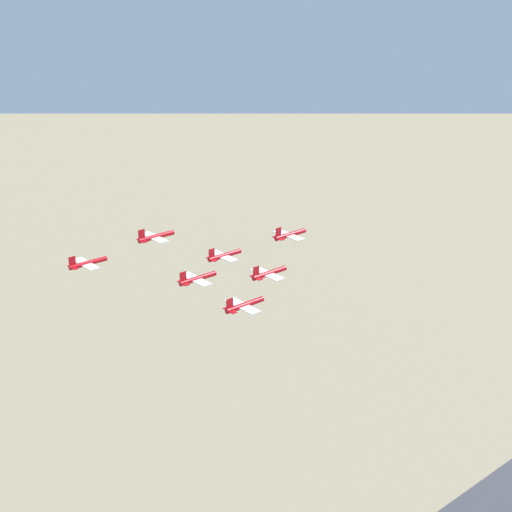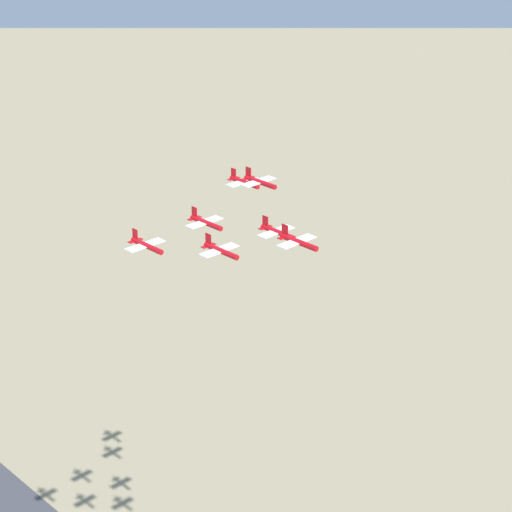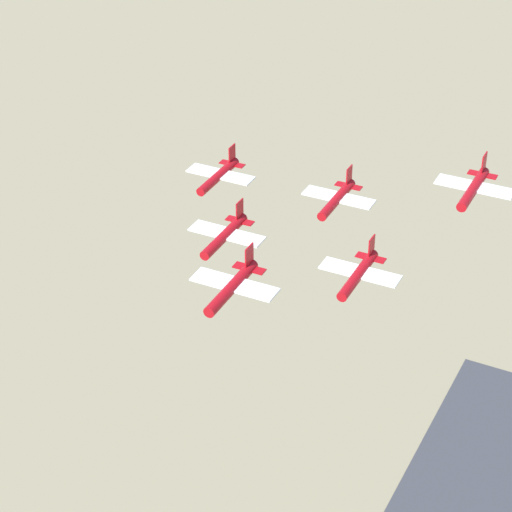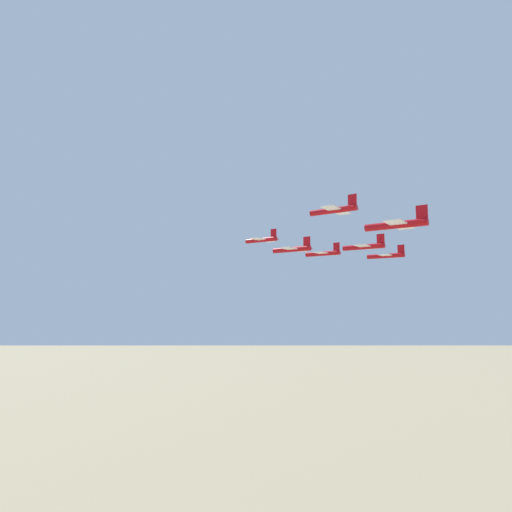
{
  "view_description": "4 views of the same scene",
  "coord_description": "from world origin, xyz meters",
  "px_view_note": "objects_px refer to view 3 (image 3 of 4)",
  "views": [
    {
      "loc": [
        -84.21,
        -109.44,
        177.38
      ],
      "look_at": [
        19.63,
        -23.49,
        124.7
      ],
      "focal_mm": 50.0,
      "sensor_mm": 36.0,
      "label": 1
    },
    {
      "loc": [
        106.78,
        -154.35,
        192.78
      ],
      "look_at": [
        19.14,
        -33.52,
        127.17
      ],
      "focal_mm": 70.0,
      "sensor_mm": 36.0,
      "label": 2
    },
    {
      "loc": [
        88.63,
        -8.13,
        174.8
      ],
      "look_at": [
        22.41,
        -27.09,
        131.41
      ],
      "focal_mm": 70.0,
      "sensor_mm": 36.0,
      "label": 3
    },
    {
      "loc": [
        -10.92,
        50.89,
        116.32
      ],
      "look_at": [
        24.89,
        -27.26,
        125.58
      ],
      "focal_mm": 28.0,
      "sensor_mm": 36.0,
      "label": 4
    }
  ],
  "objects_px": {
    "jet_0": "(233,285)",
    "jet_2": "(226,234)",
    "jet_3": "(474,187)",
    "jet_5": "(220,175)",
    "jet_4": "(338,198)",
    "jet_1": "(359,273)"
  },
  "relations": [
    {
      "from": "jet_0",
      "to": "jet_2",
      "type": "xyz_separation_m",
      "value": [
        -12.55,
        -4.65,
        -3.13
      ]
    },
    {
      "from": "jet_0",
      "to": "jet_3",
      "type": "height_order",
      "value": "jet_3"
    },
    {
      "from": "jet_0",
      "to": "jet_2",
      "type": "bearing_deg",
      "value": -59.53
    },
    {
      "from": "jet_5",
      "to": "jet_2",
      "type": "bearing_deg",
      "value": 120.47
    },
    {
      "from": "jet_4",
      "to": "jet_5",
      "type": "distance_m",
      "value": 13.58
    },
    {
      "from": "jet_0",
      "to": "jet_1",
      "type": "relative_size",
      "value": 1.0
    },
    {
      "from": "jet_1",
      "to": "jet_2",
      "type": "distance_m",
      "value": 13.58
    },
    {
      "from": "jet_0",
      "to": "jet_1",
      "type": "xyz_separation_m",
      "value": [
        -10.16,
        8.71,
        -3.6
      ]
    },
    {
      "from": "jet_4",
      "to": "jet_5",
      "type": "height_order",
      "value": "jet_4"
    },
    {
      "from": "jet_0",
      "to": "jet_5",
      "type": "bearing_deg",
      "value": -59.53
    },
    {
      "from": "jet_2",
      "to": "jet_4",
      "type": "distance_m",
      "value": 13.38
    },
    {
      "from": "jet_4",
      "to": "jet_3",
      "type": "bearing_deg",
      "value": 180.0
    },
    {
      "from": "jet_3",
      "to": "jet_4",
      "type": "distance_m",
      "value": 14.28
    },
    {
      "from": "jet_2",
      "to": "jet_5",
      "type": "bearing_deg",
      "value": -59.53
    },
    {
      "from": "jet_4",
      "to": "jet_5",
      "type": "xyz_separation_m",
      "value": [
        -2.39,
        -13.36,
        -0.49
      ]
    },
    {
      "from": "jet_2",
      "to": "jet_3",
      "type": "height_order",
      "value": "jet_3"
    },
    {
      "from": "jet_1",
      "to": "jet_3",
      "type": "height_order",
      "value": "jet_3"
    },
    {
      "from": "jet_0",
      "to": "jet_5",
      "type": "xyz_separation_m",
      "value": [
        -25.1,
        -9.3,
        -3.73
      ]
    },
    {
      "from": "jet_2",
      "to": "jet_3",
      "type": "relative_size",
      "value": 1.0
    },
    {
      "from": "jet_2",
      "to": "jet_3",
      "type": "xyz_separation_m",
      "value": [
        -7.77,
        22.07,
        4.32
      ]
    },
    {
      "from": "jet_1",
      "to": "jet_5",
      "type": "height_order",
      "value": "jet_1"
    },
    {
      "from": "jet_0",
      "to": "jet_5",
      "type": "relative_size",
      "value": 1.0
    }
  ]
}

